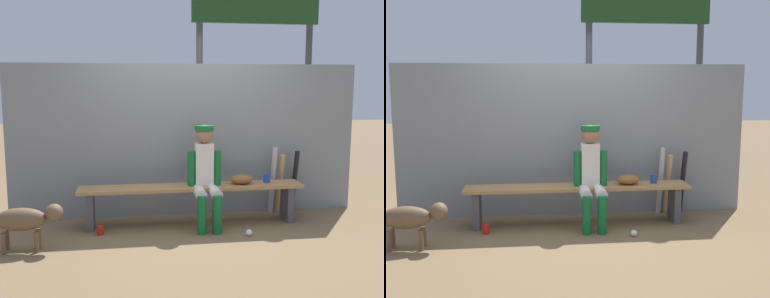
# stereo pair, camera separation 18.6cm
# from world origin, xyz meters

# --- Properties ---
(ground_plane) EXTENTS (30.00, 30.00, 0.00)m
(ground_plane) POSITION_xyz_m (0.00, 0.00, 0.00)
(ground_plane) COLOR brown
(chainlink_fence) EXTENTS (4.54, 0.03, 1.97)m
(chainlink_fence) POSITION_xyz_m (0.00, 0.44, 0.99)
(chainlink_fence) COLOR gray
(chainlink_fence) RESTS_ON ground_plane
(dugout_bench) EXTENTS (2.74, 0.36, 0.49)m
(dugout_bench) POSITION_xyz_m (0.00, 0.00, 0.38)
(dugout_bench) COLOR #AD7F4C
(dugout_bench) RESTS_ON ground_plane
(player_seated) EXTENTS (0.41, 0.55, 1.23)m
(player_seated) POSITION_xyz_m (0.15, -0.11, 0.67)
(player_seated) COLOR silver
(player_seated) RESTS_ON ground_plane
(baseball_glove) EXTENTS (0.28, 0.20, 0.12)m
(baseball_glove) POSITION_xyz_m (0.62, 0.00, 0.55)
(baseball_glove) COLOR brown
(baseball_glove) RESTS_ON dugout_bench
(bat_aluminum_silver) EXTENTS (0.08, 0.19, 0.90)m
(bat_aluminum_silver) POSITION_xyz_m (1.13, 0.31, 0.45)
(bat_aluminum_silver) COLOR #B7B7BC
(bat_aluminum_silver) RESTS_ON ground_plane
(bat_wood_tan) EXTENTS (0.08, 0.23, 0.80)m
(bat_wood_tan) POSITION_xyz_m (1.23, 0.33, 0.40)
(bat_wood_tan) COLOR tan
(bat_wood_tan) RESTS_ON ground_plane
(bat_aluminum_black) EXTENTS (0.07, 0.22, 0.84)m
(bat_aluminum_black) POSITION_xyz_m (1.44, 0.34, 0.42)
(bat_aluminum_black) COLOR black
(bat_aluminum_black) RESTS_ON ground_plane
(baseball) EXTENTS (0.07, 0.07, 0.07)m
(baseball) POSITION_xyz_m (0.58, -0.52, 0.04)
(baseball) COLOR white
(baseball) RESTS_ON ground_plane
(cup_on_ground) EXTENTS (0.08, 0.08, 0.11)m
(cup_on_ground) POSITION_xyz_m (-1.10, -0.24, 0.06)
(cup_on_ground) COLOR red
(cup_on_ground) RESTS_ON ground_plane
(cup_on_bench) EXTENTS (0.08, 0.08, 0.11)m
(cup_on_bench) POSITION_xyz_m (0.95, 0.02, 0.54)
(cup_on_bench) COLOR #1E47AD
(cup_on_bench) RESTS_ON dugout_bench
(scoreboard) EXTENTS (2.23, 0.27, 3.70)m
(scoreboard) POSITION_xyz_m (1.25, 1.47, 2.60)
(scoreboard) COLOR #3F3F42
(scoreboard) RESTS_ON ground_plane
(dog) EXTENTS (0.84, 0.20, 0.49)m
(dog) POSITION_xyz_m (-1.82, -0.64, 0.34)
(dog) COLOR brown
(dog) RESTS_ON ground_plane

